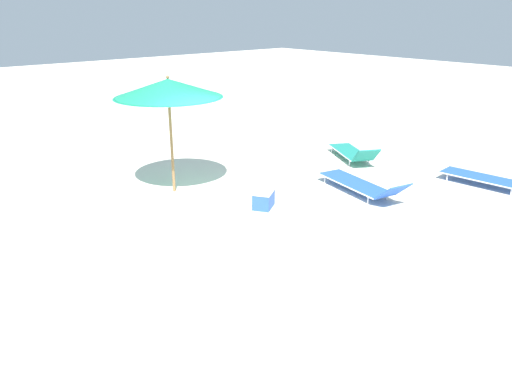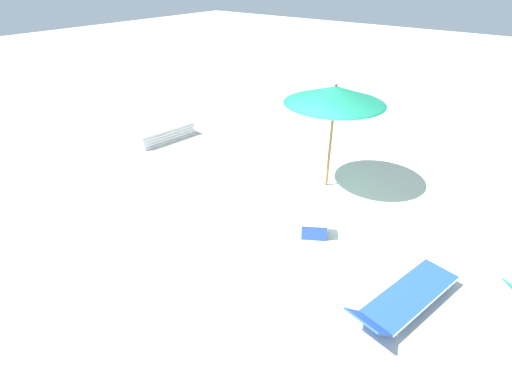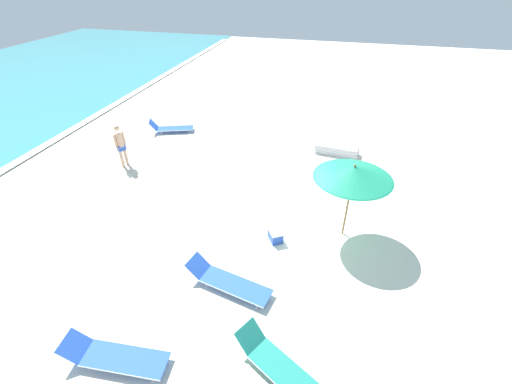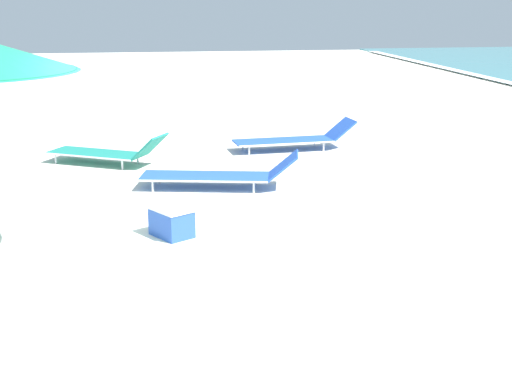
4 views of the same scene
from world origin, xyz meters
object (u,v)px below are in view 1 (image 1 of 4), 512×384
at_px(sun_lounger_under_umbrella, 353,153).
at_px(beach_umbrella, 168,88).
at_px(cooler_box, 264,199).
at_px(sun_lounger_near_water_left, 494,179).
at_px(sun_lounger_near_water_right, 362,185).

bearing_deg(sun_lounger_under_umbrella, beach_umbrella, 16.37).
xyz_separation_m(beach_umbrella, cooler_box, (-0.83, 1.97, -2.02)).
xyz_separation_m(beach_umbrella, sun_lounger_under_umbrella, (-4.74, 1.09, -1.99)).
height_order(sun_lounger_under_umbrella, cooler_box, sun_lounger_under_umbrella).
distance_m(beach_umbrella, sun_lounger_near_water_left, 7.29).
bearing_deg(sun_lounger_under_umbrella, sun_lounger_near_water_right, 72.02).
height_order(sun_lounger_near_water_left, cooler_box, sun_lounger_near_water_left).
bearing_deg(sun_lounger_near_water_right, sun_lounger_near_water_left, 158.70).
bearing_deg(sun_lounger_near_water_left, beach_umbrella, -44.19).
relative_size(sun_lounger_near_water_right, cooler_box, 3.89).
height_order(sun_lounger_near_water_right, cooler_box, sun_lounger_near_water_right).
bearing_deg(sun_lounger_near_water_left, cooler_box, -33.17).
height_order(sun_lounger_under_umbrella, sun_lounger_near_water_left, sun_lounger_under_umbrella).
relative_size(beach_umbrella, cooler_box, 4.04).
bearing_deg(sun_lounger_near_water_right, sun_lounger_under_umbrella, -125.15).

